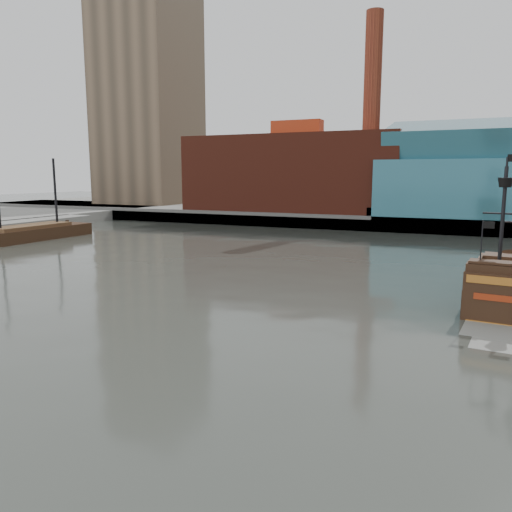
% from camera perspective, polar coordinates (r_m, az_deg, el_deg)
% --- Properties ---
extents(ground, '(400.00, 400.00, 0.00)m').
position_cam_1_polar(ground, '(27.27, -2.88, -11.32)').
color(ground, '#2B2F29').
rests_on(ground, ground).
extents(promenade_far, '(220.00, 60.00, 2.00)m').
position_cam_1_polar(promenade_far, '(115.62, 18.35, 4.58)').
color(promenade_far, slate).
rests_on(promenade_far, ground).
extents(seawall, '(220.00, 1.00, 2.60)m').
position_cam_1_polar(seawall, '(86.40, 16.31, 3.42)').
color(seawall, '#4C4C49').
rests_on(seawall, ground).
extents(skyline, '(149.00, 45.00, 62.00)m').
position_cam_1_polar(skyline, '(108.50, 21.43, 16.61)').
color(skyline, brown).
rests_on(skyline, promenade_far).
extents(pirate_ship, '(6.15, 16.27, 11.92)m').
position_cam_1_polar(pirate_ship, '(41.81, 26.83, -3.47)').
color(pirate_ship, black).
rests_on(pirate_ship, ground).
extents(docked_vessel, '(4.88, 20.12, 13.63)m').
position_cam_1_polar(docked_vessel, '(80.53, -24.31, 2.26)').
color(docked_vessel, black).
rests_on(docked_vessel, ground).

